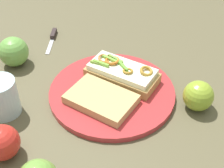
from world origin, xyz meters
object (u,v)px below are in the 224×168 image
at_px(drinking_glass, 2,97).
at_px(knife, 53,37).
at_px(apple_5, 2,143).
at_px(bread_slice_side, 101,99).
at_px(plate, 112,92).
at_px(apple_4, 14,52).
at_px(sandwich, 122,73).
at_px(apple_0, 198,96).

xyz_separation_m(drinking_glass, knife, (-0.15, -0.29, -0.04)).
height_order(apple_5, drinking_glass, drinking_glass).
relative_size(bread_slice_side, knife, 1.25).
distance_m(plate, knife, 0.31).
bearing_deg(apple_4, sandwich, 148.73).
bearing_deg(plate, knife, -69.44).
relative_size(plate, apple_0, 4.32).
bearing_deg(bread_slice_side, plate, 91.76).
xyz_separation_m(apple_5, drinking_glass, (-0.00, -0.13, 0.01)).
height_order(plate, apple_5, apple_5).
bearing_deg(knife, apple_4, -30.28).
distance_m(bread_slice_side, knife, 0.34).
height_order(sandwich, apple_4, apple_4).
relative_size(apple_0, drinking_glass, 0.80).
distance_m(plate, drinking_glass, 0.26).
bearing_deg(bread_slice_side, knife, 150.41).
bearing_deg(drinking_glass, sandwich, -174.62).
xyz_separation_m(plate, sandwich, (-0.04, -0.04, 0.03)).
xyz_separation_m(sandwich, apple_4, (0.26, -0.16, 0.01)).
xyz_separation_m(apple_4, drinking_glass, (0.03, 0.19, 0.00)).
distance_m(sandwich, bread_slice_side, 0.10).
bearing_deg(knife, apple_0, 55.09).
relative_size(plate, drinking_glass, 3.45).
relative_size(drinking_glass, knife, 0.73).
relative_size(apple_5, knife, 0.60).
height_order(bread_slice_side, apple_5, apple_5).
bearing_deg(apple_0, plate, -27.27).
bearing_deg(apple_0, bread_slice_side, -15.24).
distance_m(plate, bread_slice_side, 0.05).
height_order(sandwich, apple_0, apple_0).
distance_m(bread_slice_side, apple_0, 0.23).
distance_m(plate, apple_4, 0.30).
bearing_deg(apple_4, plate, 139.29).
xyz_separation_m(apple_4, apple_5, (0.04, 0.31, -0.00)).
xyz_separation_m(plate, apple_0, (-0.18, 0.09, 0.03)).
bearing_deg(plate, apple_5, 24.77).
bearing_deg(knife, sandwich, 47.45).
relative_size(bread_slice_side, apple_0, 2.15).
height_order(apple_4, knife, apple_4).
distance_m(plate, apple_5, 0.29).
relative_size(sandwich, apple_4, 2.31).
relative_size(apple_0, knife, 0.58).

